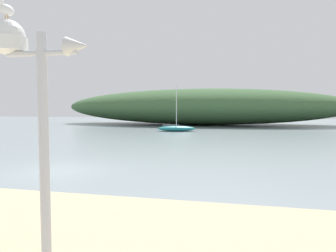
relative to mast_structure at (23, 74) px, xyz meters
The scene contains 5 objects.
ground_plane 9.31m from the mast_structure, 118.97° to the left, with size 120.00×120.00×0.00m, color gray.
distant_hill 41.49m from the mast_structure, 93.43° to the left, with size 41.07×13.23×5.15m, color #3D6038.
mast_structure is the anchor object (origin of this frame).
seagull_on_radar 0.81m from the mast_structure, behind, with size 0.12×0.31×0.22m.
sailboat_far_right 28.60m from the mast_structure, 97.40° to the left, with size 4.07×2.08×4.83m.
Camera 1 is at (6.81, -11.01, 2.54)m, focal length 33.09 mm.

